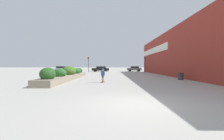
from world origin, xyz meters
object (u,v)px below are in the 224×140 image
skateboarder (103,74)px  traffic_light_right (145,62)px  trash_bin (181,76)px  car_center_left (134,69)px  car_rightmost (101,69)px  car_center_right (62,69)px  car_leftmost (175,69)px  skateboard (103,82)px  traffic_light_left (88,62)px

skateboarder → traffic_light_right: traffic_light_right is taller
trash_bin → traffic_light_right: size_ratio=0.22×
skateboarder → car_center_left: size_ratio=0.31×
car_rightmost → traffic_light_right: bearing=-114.5°
car_center_left → car_center_right: (-20.44, -2.04, 0.01)m
traffic_light_right → car_leftmost: bearing=33.6°
skateboard → car_leftmost: 33.82m
skateboarder → traffic_light_left: traffic_light_left is taller
skateboard → car_center_right: car_center_right is taller
skateboarder → car_center_right: bearing=134.1°
car_leftmost → traffic_light_right: size_ratio=1.20×
trash_bin → skateboard: bearing=-162.8°
car_leftmost → car_rightmost: size_ratio=0.94×
traffic_light_right → car_center_right: bearing=166.4°
skateboarder → car_rightmost: size_ratio=0.27×
skateboard → trash_bin: (8.78, 2.72, 0.33)m
car_center_right → traffic_light_right: size_ratio=1.13×
skateboard → traffic_light_left: 22.94m
car_center_left → car_center_right: 20.54m
skateboard → car_center_left: size_ratio=0.17×
skateboard → car_center_right: 29.93m
skateboard → car_center_left: bearing=93.9°
car_leftmost → traffic_light_right: traffic_light_right is taller
trash_bin → car_leftmost: car_leftmost is taller
skateboard → traffic_light_right: size_ratio=0.19×
skateboard → skateboarder: skateboarder is taller
car_leftmost → car_center_right: car_center_right is taller
skateboard → car_center_left: car_center_left is taller
trash_bin → car_leftmost: 27.30m
traffic_light_right → skateboarder: bearing=-112.3°
trash_bin → car_center_right: car_center_right is taller
skateboarder → traffic_light_left: 22.87m
trash_bin → car_center_right: size_ratio=0.19×
car_center_left → car_center_right: size_ratio=0.99×
car_center_right → traffic_light_right: bearing=76.4°
traffic_light_left → trash_bin: bearing=-55.0°
car_leftmost → skateboard: bearing=146.3°
skateboarder → car_center_left: car_center_left is taller
car_center_right → car_center_left: bearing=95.7°
traffic_light_right → car_rightmost: bearing=155.5°
car_leftmost → car_center_left: car_center_left is taller
skateboard → skateboarder: bearing=101.0°
skateboard → traffic_light_right: 23.44m
car_center_left → car_rightmost: bearing=103.5°
traffic_light_left → car_rightmost: bearing=58.4°
traffic_light_left → car_leftmost: bearing=13.9°
car_rightmost → traffic_light_left: traffic_light_left is taller
car_leftmost → traffic_light_left: (-23.68, -5.87, 1.81)m
skateboarder → traffic_light_left: bearing=120.6°
car_center_left → skateboard: bearing=165.8°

